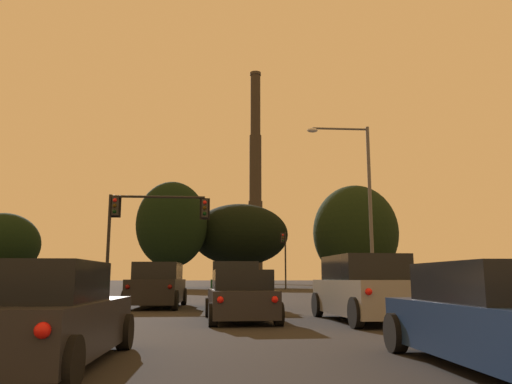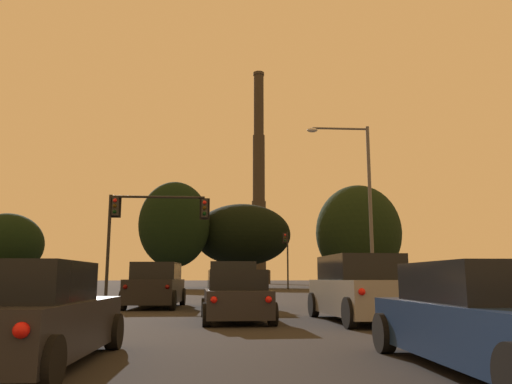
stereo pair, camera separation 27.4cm
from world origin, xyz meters
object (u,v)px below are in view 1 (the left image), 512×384
suv_center_lane_front (234,286)px  smokestack (255,197)px  sedan_right_lane_third (510,320)px  traffic_light_overhead_left (143,219)px  hatchback_left_lane_third (41,318)px  hatchback_center_lane_second (240,298)px  suv_right_lane_second (365,289)px  street_lamp (361,193)px  suv_left_lane_front (158,286)px  traffic_light_far_right (284,252)px

suv_center_lane_front → smokestack: size_ratio=0.10×
sedan_right_lane_third → traffic_light_overhead_left: size_ratio=0.80×
sedan_right_lane_third → smokestack: bearing=87.4°
hatchback_left_lane_third → traffic_light_overhead_left: bearing=95.2°
sedan_right_lane_third → smokestack: 109.55m
hatchback_left_lane_third → hatchback_center_lane_second: size_ratio=0.99×
suv_center_lane_front → hatchback_center_lane_second: suv_center_lane_front is taller
suv_center_lane_front → hatchback_left_lane_third: 13.82m
suv_right_lane_second → street_lamp: 14.97m
suv_center_lane_front → smokestack: (7.90, 93.45, 18.92)m
suv_left_lane_front → hatchback_left_lane_third: bearing=-88.6°
suv_center_lane_front → traffic_light_overhead_left: (-4.93, 7.77, 3.64)m
suv_left_lane_front → street_lamp: 13.32m
smokestack → traffic_light_far_right: bearing=-91.0°
suv_left_lane_front → traffic_light_overhead_left: traffic_light_overhead_left is taller
street_lamp → suv_center_lane_front: bearing=-137.1°
hatchback_left_lane_third → suv_right_lane_second: size_ratio=0.83×
suv_center_lane_front → suv_left_lane_front: (-3.19, 0.83, 0.00)m
suv_left_lane_front → street_lamp: street_lamp is taller
suv_center_lane_front → traffic_light_overhead_left: size_ratio=0.83×
hatchback_center_lane_second → sedan_right_lane_third: 8.67m
hatchback_center_lane_second → traffic_light_far_right: traffic_light_far_right is taller
hatchback_center_lane_second → sedan_right_lane_third: hatchback_center_lane_second is taller
suv_right_lane_second → traffic_light_overhead_left: (-8.45, 14.33, 3.64)m
traffic_light_far_right → street_lamp: street_lamp is taller
traffic_light_overhead_left → sedan_right_lane_third: bearing=-69.9°
suv_center_lane_front → traffic_light_overhead_left: bearing=121.8°
hatchback_left_lane_third → suv_right_lane_second: (6.64, 6.91, 0.23)m
sedan_right_lane_third → smokestack: smokestack is taller
traffic_light_far_right → hatchback_center_lane_second: bearing=-99.3°
traffic_light_far_right → street_lamp: size_ratio=0.64×
suv_center_lane_front → sedan_right_lane_third: suv_center_lane_front is taller
hatchback_center_lane_second → hatchback_left_lane_third: bearing=-115.9°
traffic_light_far_right → smokestack: bearing=89.0°
sedan_right_lane_third → street_lamp: 22.33m
traffic_light_far_right → smokestack: size_ratio=0.13×
suv_right_lane_second → suv_center_lane_front: bearing=115.5°
suv_center_lane_front → traffic_light_overhead_left: traffic_light_overhead_left is taller
suv_center_lane_front → hatchback_center_lane_second: 6.24m
hatchback_center_lane_second → street_lamp: bearing=57.5°
hatchback_left_lane_third → sedan_right_lane_third: 6.31m
hatchback_center_lane_second → smokestack: size_ratio=0.08×
street_lamp → smokestack: 87.61m
suv_center_lane_front → street_lamp: bearing=42.3°
suv_left_lane_front → suv_center_lane_front: bearing=-13.4°
sedan_right_lane_third → street_lamp: street_lamp is taller
hatchback_left_lane_third → smokestack: size_ratio=0.08×
hatchback_center_lane_second → traffic_light_far_right: size_ratio=0.65×
suv_right_lane_second → smokestack: size_ratio=0.10×
hatchback_left_lane_third → suv_left_lane_front: bearing=90.6°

